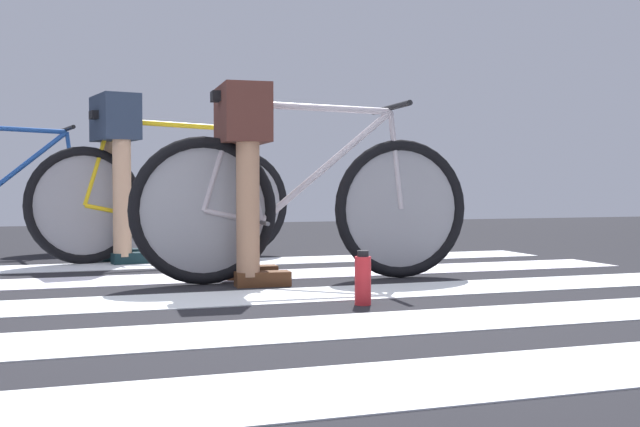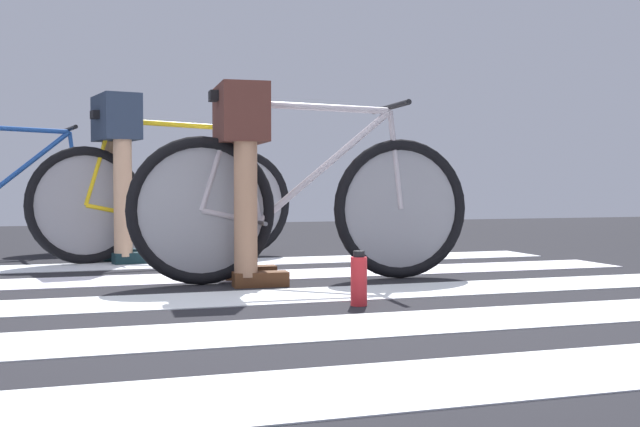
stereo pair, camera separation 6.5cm
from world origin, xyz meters
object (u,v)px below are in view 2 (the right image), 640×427
bicycle_1_of_3 (304,204)px  bicycle_2_of_3 (166,200)px  cyclist_2_of_3 (117,154)px  water_bottle (359,280)px  cyclist_1_of_3 (242,156)px  bicycle_3_of_3 (2,199)px

bicycle_1_of_3 → bicycle_2_of_3: size_ratio=1.01×
bicycle_1_of_3 → cyclist_2_of_3: cyclist_2_of_3 is taller
bicycle_1_of_3 → water_bottle: size_ratio=7.94×
cyclist_2_of_3 → cyclist_1_of_3: bearing=-78.7°
bicycle_2_of_3 → bicycle_3_of_3: bearing=133.7°
bicycle_1_of_3 → cyclist_2_of_3: 1.54m
bicycle_2_of_3 → bicycle_3_of_3: 1.26m
cyclist_2_of_3 → bicycle_3_of_3: bearing=121.6°
cyclist_2_of_3 → water_bottle: (0.81, -2.08, -0.57)m
bicycle_3_of_3 → water_bottle: bearing=-71.1°
cyclist_1_of_3 → cyclist_2_of_3: cyclist_2_of_3 is taller
bicycle_2_of_3 → bicycle_1_of_3: bearing=-79.6°
bicycle_1_of_3 → cyclist_1_of_3: cyclist_1_of_3 is taller
bicycle_1_of_3 → water_bottle: (-0.01, -0.82, -0.28)m
bicycle_1_of_3 → bicycle_3_of_3: (-1.56, 2.05, 0.00)m
bicycle_1_of_3 → bicycle_2_of_3: bearing=114.1°
water_bottle → cyclist_2_of_3: bearing=111.4°
bicycle_1_of_3 → cyclist_1_of_3: 0.39m
bicycle_1_of_3 → cyclist_1_of_3: size_ratio=1.80×
cyclist_1_of_3 → bicycle_2_of_3: size_ratio=0.56×
bicycle_1_of_3 → water_bottle: 0.86m
cyclist_2_of_3 → water_bottle: size_ratio=4.73×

